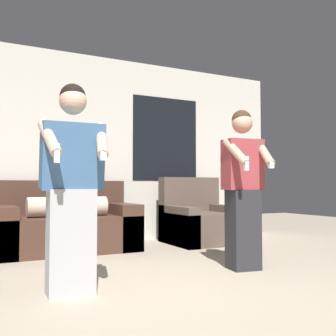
# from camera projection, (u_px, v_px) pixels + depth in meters

# --- Properties ---
(ground_plane) EXTENTS (14.00, 14.00, 0.00)m
(ground_plane) POSITION_uv_depth(u_px,v_px,m) (235.00, 310.00, 2.57)
(ground_plane) COLOR tan
(wall_back) EXTENTS (6.12, 0.07, 2.70)m
(wall_back) POSITION_uv_depth(u_px,v_px,m) (94.00, 149.00, 5.67)
(wall_back) COLOR beige
(wall_back) RESTS_ON ground_plane
(couch) EXTENTS (1.73, 0.95, 0.88)m
(couch) POSITION_uv_depth(u_px,v_px,m) (65.00, 226.00, 4.93)
(couch) COLOR #472D23
(couch) RESTS_ON ground_plane
(armchair) EXTENTS (0.94, 0.90, 0.94)m
(armchair) POSITION_uv_depth(u_px,v_px,m) (200.00, 222.00, 5.63)
(armchair) COLOR brown
(armchair) RESTS_ON ground_plane
(person_left) EXTENTS (0.52, 0.48, 1.59)m
(person_left) POSITION_uv_depth(u_px,v_px,m) (72.00, 188.00, 2.97)
(person_left) COLOR #B2B2B7
(person_left) RESTS_ON ground_plane
(person_right) EXTENTS (0.44, 0.49, 1.57)m
(person_right) POSITION_uv_depth(u_px,v_px,m) (243.00, 187.00, 3.86)
(person_right) COLOR #28282D
(person_right) RESTS_ON ground_plane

